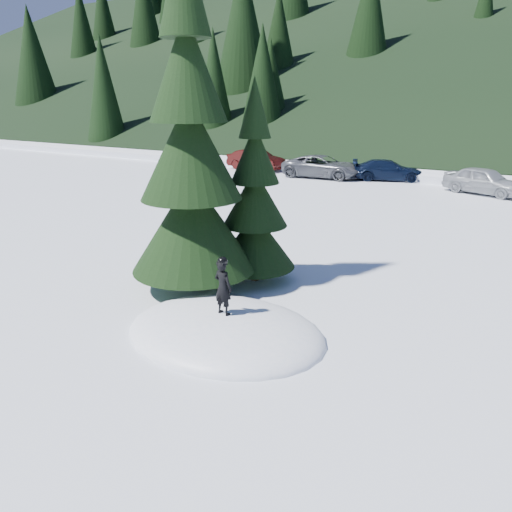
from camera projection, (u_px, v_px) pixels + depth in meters
The scene contains 10 objects.
ground at pixel (225, 334), 10.70m from camera, with size 200.00×200.00×0.00m, color white.
snow_mound at pixel (225, 334), 10.70m from camera, with size 4.48×3.52×0.96m, color white.
spruce_tall at pixel (191, 162), 12.24m from camera, with size 3.20×3.20×8.60m.
spruce_short at pixel (255, 205), 13.26m from camera, with size 2.20×2.20×5.37m.
child_skier at pixel (223, 287), 10.37m from camera, with size 0.43×0.28×1.19m, color black.
car_0 at pixel (189, 157), 36.67m from camera, with size 1.50×3.74×1.27m, color black.
car_1 at pixel (256, 160), 34.45m from camera, with size 1.47×4.21×1.39m, color black.
car_2 at pixel (322, 167), 31.10m from camera, with size 2.29×4.96×1.38m, color #53565C.
car_3 at pixel (388, 170), 30.10m from camera, with size 1.72×4.23×1.23m, color black.
car_4 at pixel (484, 181), 25.81m from camera, with size 1.65×4.10×1.40m, color #969A9E.
Camera 1 is at (5.56, -7.95, 4.87)m, focal length 35.00 mm.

